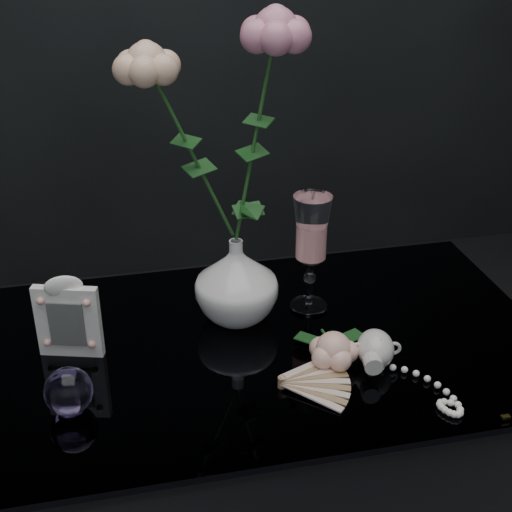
{
  "coord_description": "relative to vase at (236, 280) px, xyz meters",
  "views": [
    {
      "loc": [
        -0.2,
        -0.94,
        1.46
      ],
      "look_at": [
        0.02,
        0.07,
        0.92
      ],
      "focal_mm": 50.0,
      "sensor_mm": 36.0,
      "label": 1
    }
  ],
  "objects": [
    {
      "name": "table",
      "position": [
        -0.0,
        -0.09,
        -0.46
      ],
      "size": [
        1.05,
        0.58,
        0.76
      ],
      "color": "black",
      "rests_on": "ground"
    },
    {
      "name": "vase",
      "position": [
        0.0,
        0.0,
        0.0
      ],
      "size": [
        0.19,
        0.19,
        0.16
      ],
      "primitive_type": "imported",
      "rotation": [
        0.0,
        0.0,
        0.3
      ],
      "color": "white",
      "rests_on": "table"
    },
    {
      "name": "wine_glass",
      "position": [
        0.14,
        0.01,
        0.03
      ],
      "size": [
        0.07,
        0.07,
        0.22
      ],
      "primitive_type": null,
      "rotation": [
        0.0,
        0.0,
        -0.09
      ],
      "color": "white",
      "rests_on": "table"
    },
    {
      "name": "picture_frame",
      "position": [
        -0.29,
        -0.05,
        -0.0
      ],
      "size": [
        0.13,
        0.11,
        0.15
      ],
      "primitive_type": null,
      "rotation": [
        0.0,
        0.0,
        -0.29
      ],
      "color": "white",
      "rests_on": "table"
    },
    {
      "name": "paperweight",
      "position": [
        -0.29,
        -0.2,
        -0.04
      ],
      "size": [
        0.09,
        0.09,
        0.07
      ],
      "primitive_type": null,
      "rotation": [
        0.0,
        0.0,
        -0.25
      ],
      "color": "#9F82D4",
      "rests_on": "table"
    },
    {
      "name": "paper_fan",
      "position": [
        0.03,
        -0.21,
        -0.07
      ],
      "size": [
        0.26,
        0.24,
        0.02
      ],
      "primitive_type": null,
      "rotation": [
        0.0,
        0.0,
        -0.37
      ],
      "color": "beige",
      "rests_on": "table"
    },
    {
      "name": "loose_rose",
      "position": [
        0.13,
        -0.18,
        -0.05
      ],
      "size": [
        0.16,
        0.2,
        0.06
      ],
      "primitive_type": null,
      "rotation": [
        0.0,
        0.0,
        -0.14
      ],
      "color": "#FFB8A4",
      "rests_on": "table"
    },
    {
      "name": "pearl_jar",
      "position": [
        0.19,
        -0.19,
        -0.05
      ],
      "size": [
        0.25,
        0.25,
        0.06
      ],
      "primitive_type": null,
      "rotation": [
        0.0,
        0.0,
        -0.19
      ],
      "color": "silver",
      "rests_on": "table"
    },
    {
      "name": "roses",
      "position": [
        -0.02,
        -0.0,
        0.29
      ],
      "size": [
        0.29,
        0.12,
        0.44
      ],
      "color": "beige",
      "rests_on": "vase"
    }
  ]
}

